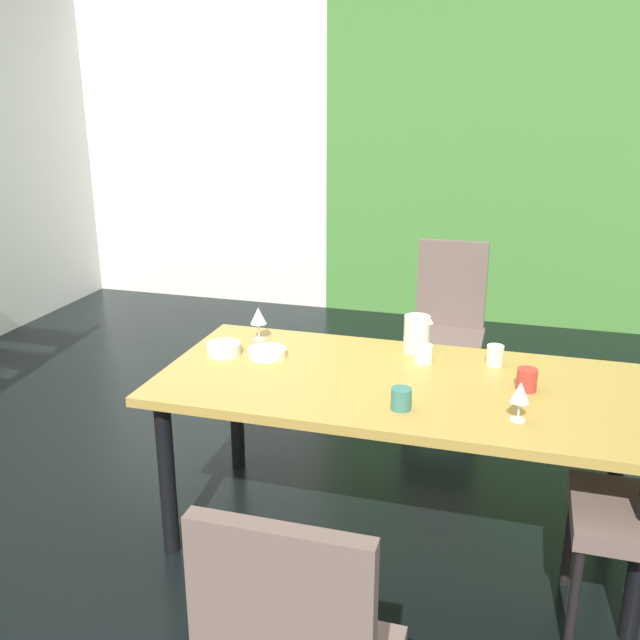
{
  "coord_description": "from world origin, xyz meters",
  "views": [
    {
      "loc": [
        1.22,
        -2.88,
        1.91
      ],
      "look_at": [
        0.32,
        0.24,
        0.85
      ],
      "focal_mm": 40.0,
      "sensor_mm": 36.0,
      "label": 1
    }
  ],
  "objects_px": {
    "cup_left": "(527,380)",
    "serving_bowl_west": "(267,353)",
    "dining_table": "(403,397)",
    "wine_glass_front": "(520,393)",
    "cup_corner": "(495,355)",
    "cup_center": "(401,399)",
    "serving_bowl_rear": "(224,349)",
    "chair_head_far": "(448,321)",
    "pitcher_east": "(417,333)",
    "wine_glass_south": "(258,316)",
    "cup_right": "(423,354)"
  },
  "relations": [
    {
      "from": "serving_bowl_rear",
      "to": "cup_center",
      "type": "relative_size",
      "value": 1.86
    },
    {
      "from": "chair_head_far",
      "to": "pitcher_east",
      "type": "height_order",
      "value": "chair_head_far"
    },
    {
      "from": "wine_glass_front",
      "to": "cup_corner",
      "type": "height_order",
      "value": "wine_glass_front"
    },
    {
      "from": "dining_table",
      "to": "cup_corner",
      "type": "height_order",
      "value": "cup_corner"
    },
    {
      "from": "dining_table",
      "to": "serving_bowl_rear",
      "type": "xyz_separation_m",
      "value": [
        -0.84,
        0.07,
        0.1
      ]
    },
    {
      "from": "serving_bowl_west",
      "to": "cup_corner",
      "type": "distance_m",
      "value": 1.01
    },
    {
      "from": "serving_bowl_west",
      "to": "cup_center",
      "type": "distance_m",
      "value": 0.77
    },
    {
      "from": "wine_glass_front",
      "to": "cup_right",
      "type": "relative_size",
      "value": 1.83
    },
    {
      "from": "wine_glass_front",
      "to": "cup_corner",
      "type": "bearing_deg",
      "value": 101.89
    },
    {
      "from": "serving_bowl_west",
      "to": "serving_bowl_rear",
      "type": "bearing_deg",
      "value": -172.3
    },
    {
      "from": "cup_center",
      "to": "chair_head_far",
      "type": "bearing_deg",
      "value": 90.23
    },
    {
      "from": "chair_head_far",
      "to": "dining_table",
      "type": "bearing_deg",
      "value": 88.77
    },
    {
      "from": "cup_right",
      "to": "pitcher_east",
      "type": "relative_size",
      "value": 0.49
    },
    {
      "from": "chair_head_far",
      "to": "cup_center",
      "type": "bearing_deg",
      "value": 90.23
    },
    {
      "from": "wine_glass_front",
      "to": "cup_center",
      "type": "xyz_separation_m",
      "value": [
        -0.43,
        -0.02,
        -0.07
      ]
    },
    {
      "from": "serving_bowl_west",
      "to": "dining_table",
      "type": "bearing_deg",
      "value": -8.85
    },
    {
      "from": "wine_glass_front",
      "to": "serving_bowl_rear",
      "type": "xyz_separation_m",
      "value": [
        -1.31,
        0.32,
        -0.08
      ]
    },
    {
      "from": "cup_corner",
      "to": "cup_left",
      "type": "height_order",
      "value": "same"
    },
    {
      "from": "serving_bowl_rear",
      "to": "serving_bowl_west",
      "type": "xyz_separation_m",
      "value": [
        0.2,
        0.03,
        -0.01
      ]
    },
    {
      "from": "chair_head_far",
      "to": "cup_left",
      "type": "bearing_deg",
      "value": 108.37
    },
    {
      "from": "chair_head_far",
      "to": "serving_bowl_rear",
      "type": "height_order",
      "value": "chair_head_far"
    },
    {
      "from": "dining_table",
      "to": "serving_bowl_west",
      "type": "distance_m",
      "value": 0.65
    },
    {
      "from": "wine_glass_south",
      "to": "cup_corner",
      "type": "height_order",
      "value": "wine_glass_south"
    },
    {
      "from": "dining_table",
      "to": "cup_right",
      "type": "xyz_separation_m",
      "value": [
        0.05,
        0.22,
        0.12
      ]
    },
    {
      "from": "serving_bowl_west",
      "to": "wine_glass_front",
      "type": "bearing_deg",
      "value": -17.64
    },
    {
      "from": "serving_bowl_rear",
      "to": "cup_corner",
      "type": "relative_size",
      "value": 1.72
    },
    {
      "from": "serving_bowl_west",
      "to": "pitcher_east",
      "type": "xyz_separation_m",
      "value": [
        0.64,
        0.27,
        0.07
      ]
    },
    {
      "from": "wine_glass_front",
      "to": "cup_left",
      "type": "distance_m",
      "value": 0.3
    },
    {
      "from": "cup_right",
      "to": "pitcher_east",
      "type": "xyz_separation_m",
      "value": [
        -0.05,
        0.14,
        0.04
      ]
    },
    {
      "from": "dining_table",
      "to": "cup_left",
      "type": "relative_size",
      "value": 22.33
    },
    {
      "from": "cup_right",
      "to": "cup_center",
      "type": "xyz_separation_m",
      "value": [
        -0.01,
        -0.5,
        0.0
      ]
    },
    {
      "from": "serving_bowl_west",
      "to": "cup_left",
      "type": "distance_m",
      "value": 1.13
    },
    {
      "from": "wine_glass_south",
      "to": "wine_glass_front",
      "type": "xyz_separation_m",
      "value": [
        1.23,
        -0.56,
        -0.01
      ]
    },
    {
      "from": "serving_bowl_west",
      "to": "cup_left",
      "type": "height_order",
      "value": "cup_left"
    },
    {
      "from": "wine_glass_south",
      "to": "cup_center",
      "type": "relative_size",
      "value": 1.93
    },
    {
      "from": "pitcher_east",
      "to": "cup_corner",
      "type": "bearing_deg",
      "value": -12.81
    },
    {
      "from": "cup_left",
      "to": "serving_bowl_west",
      "type": "bearing_deg",
      "value": 176.96
    },
    {
      "from": "chair_head_far",
      "to": "pitcher_east",
      "type": "bearing_deg",
      "value": 88.17
    },
    {
      "from": "wine_glass_south",
      "to": "serving_bowl_west",
      "type": "relative_size",
      "value": 0.94
    },
    {
      "from": "serving_bowl_rear",
      "to": "serving_bowl_west",
      "type": "distance_m",
      "value": 0.2
    },
    {
      "from": "dining_table",
      "to": "cup_center",
      "type": "xyz_separation_m",
      "value": [
        0.04,
        -0.28,
        0.12
      ]
    },
    {
      "from": "chair_head_far",
      "to": "serving_bowl_rear",
      "type": "xyz_separation_m",
      "value": [
        -0.87,
        -1.36,
        0.21
      ]
    },
    {
      "from": "chair_head_far",
      "to": "cup_right",
      "type": "height_order",
      "value": "chair_head_far"
    },
    {
      "from": "chair_head_far",
      "to": "wine_glass_south",
      "type": "height_order",
      "value": "chair_head_far"
    },
    {
      "from": "pitcher_east",
      "to": "cup_center",
      "type": "bearing_deg",
      "value": -86.37
    },
    {
      "from": "dining_table",
      "to": "serving_bowl_rear",
      "type": "relative_size",
      "value": 13.1
    },
    {
      "from": "wine_glass_south",
      "to": "cup_left",
      "type": "relative_size",
      "value": 1.77
    },
    {
      "from": "cup_left",
      "to": "serving_bowl_rear",
      "type": "bearing_deg",
      "value": 178.59
    },
    {
      "from": "dining_table",
      "to": "wine_glass_front",
      "type": "height_order",
      "value": "wine_glass_front"
    },
    {
      "from": "pitcher_east",
      "to": "serving_bowl_rear",
      "type": "bearing_deg",
      "value": -160.71
    }
  ]
}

